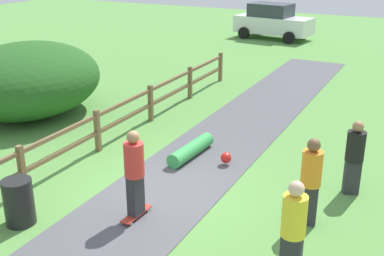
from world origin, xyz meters
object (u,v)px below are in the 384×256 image
Objects in this scene: bystander_yellow at (293,227)px; parked_car_white at (273,21)px; trash_bin at (19,202)px; bystander_orange at (311,178)px; skater_fallen at (194,150)px; skater_riding at (135,170)px; bystander_black at (355,155)px; bush_large at (29,80)px.

bystander_yellow is 0.39× the size of parked_car_white.
trash_bin is 0.52× the size of bystander_yellow.
bystander_orange is at bearing 95.63° from bystander_yellow.
skater_fallen is at bearing -78.35° from parked_car_white.
skater_riding reaches higher than skater_fallen.
parked_car_white is at bearing 100.71° from skater_riding.
skater_riding reaches higher than bystander_orange.
skater_fallen is at bearing 134.49° from bystander_yellow.
trash_bin is 4.48m from skater_fallen.
bystander_black is (0.51, 1.62, -0.06)m from bystander_orange.
bystander_black reaches higher than skater_fallen.
bystander_orange is (2.99, 1.29, -0.06)m from skater_riding.
bystander_black is at bearing -66.65° from parked_car_white.
skater_riding is (1.86, 1.14, 0.56)m from trash_bin.
skater_riding reaches higher than bystander_yellow.
bystander_orange is at bearing -107.57° from bystander_black.
bystander_orange is (4.85, 2.44, 0.50)m from trash_bin.
bystander_orange reaches higher than skater_fallen.
bystander_orange is at bearing -14.78° from bush_large.
bystander_yellow is at bearing 7.56° from trash_bin.
trash_bin is at bearing -172.44° from bystander_yellow.
trash_bin is 2.25m from skater_riding.
bystander_orange is at bearing 26.70° from trash_bin.
trash_bin is 0.53× the size of skater_fallen.
bystander_yellow is at bearing -45.51° from skater_fallen.
bush_large is 2.75× the size of bystander_orange.
skater_fallen is at bearing 69.55° from trash_bin.
trash_bin is 0.50× the size of skater_riding.
trash_bin is 5.45m from bystander_orange.
bystander_orange is 1.78m from bystander_yellow.
bystander_black is 0.37× the size of parked_car_white.
bystander_orange is 19.52m from parked_car_white.
bush_large is 6.59m from trash_bin.
trash_bin is at bearing -153.30° from bystander_orange.
skater_riding reaches higher than trash_bin.
skater_fallen is 16.95m from parked_car_white.
bystander_black is (9.74, -0.82, -0.23)m from bush_large.
bystander_black is (5.36, 4.05, 0.44)m from trash_bin.
bush_large is at bearing -99.03° from parked_car_white.
trash_bin is at bearing -142.89° from bystander_black.
parked_car_white reaches higher than bystander_black.
parked_car_white is at bearing 80.97° from bush_large.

